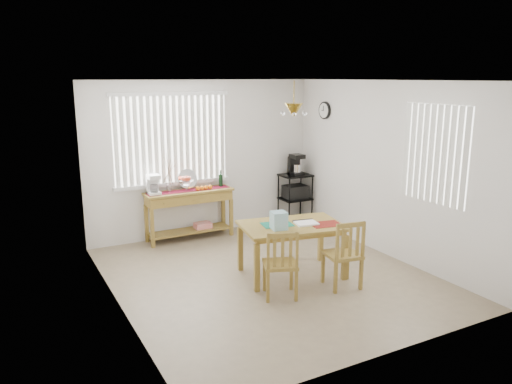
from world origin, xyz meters
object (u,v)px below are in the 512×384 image
cart_items (295,165)px  chair_right (344,254)px  chair_left (281,264)px  sideboard (190,203)px  dining_table (292,230)px  wire_cart (295,194)px

cart_items → chair_right: bearing=-110.4°
chair_left → chair_right: (0.86, -0.13, 0.02)m
cart_items → chair_left: 3.33m
cart_items → chair_left: size_ratio=0.43×
chair_left → sideboard: bearing=93.2°
cart_items → chair_right: (-1.03, -2.78, -0.64)m
dining_table → chair_right: (0.36, -0.67, -0.19)m
sideboard → wire_cart: wire_cart is taller
sideboard → chair_right: (1.01, -2.80, -0.17)m
chair_right → chair_left: bearing=171.6°
wire_cart → cart_items: bearing=90.0°
dining_table → chair_right: chair_right is taller
cart_items → chair_right: 3.03m
sideboard → chair_right: 2.98m
wire_cart → cart_items: cart_items is taller
cart_items → chair_left: bearing=-125.5°
wire_cart → dining_table: bearing=-123.7°
wire_cart → chair_right: bearing=-110.5°
sideboard → dining_table: bearing=-73.1°
wire_cart → chair_left: bearing=-125.6°
dining_table → chair_left: 0.77m
dining_table → chair_left: chair_left is taller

